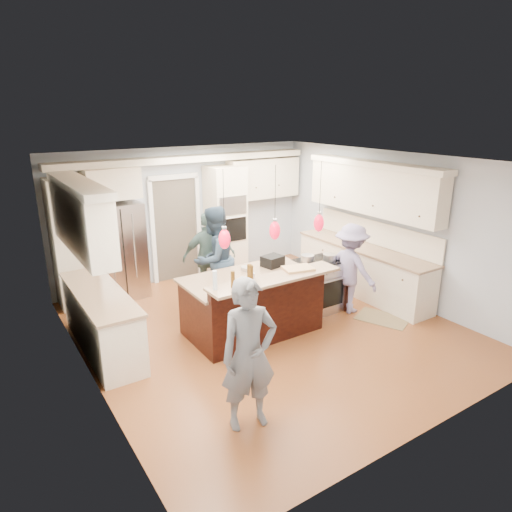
{
  "coord_description": "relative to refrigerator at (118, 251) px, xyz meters",
  "views": [
    {
      "loc": [
        -3.81,
        -5.49,
        3.41
      ],
      "look_at": [
        0.0,
        0.35,
        1.15
      ],
      "focal_mm": 32.0,
      "sensor_mm": 36.0,
      "label": 1
    }
  ],
  "objects": [
    {
      "name": "kitchen_island",
      "position": [
        1.3,
        -2.57,
        -0.41
      ],
      "size": [
        2.1,
        1.46,
        1.12
      ],
      "color": "black",
      "rests_on": "ground"
    },
    {
      "name": "floor_rug",
      "position": [
        3.4,
        -3.4,
        -0.89
      ],
      "size": [
        0.86,
        1.0,
        0.01
      ],
      "primitive_type": "cube",
      "rotation": [
        0.0,
        0.0,
        0.42
      ],
      "color": "olive",
      "rests_on": "ground"
    },
    {
      "name": "person_far_left",
      "position": [
        1.23,
        -1.46,
        0.02
      ],
      "size": [
        1.09,
        0.98,
        1.85
      ],
      "primitive_type": "imported",
      "rotation": [
        0.0,
        0.0,
        3.51
      ],
      "color": "#27394C",
      "rests_on": "ground"
    },
    {
      "name": "water_bottle",
      "position": [
        0.35,
        -3.13,
        0.35
      ],
      "size": [
        0.08,
        0.08,
        0.27
      ],
      "primitive_type": "cylinder",
      "rotation": [
        0.0,
        0.0,
        -0.38
      ],
      "color": "silver",
      "rests_on": "kitchen_island"
    },
    {
      "name": "back_upper_cabinets",
      "position": [
        0.8,
        0.12,
        0.77
      ],
      "size": [
        5.3,
        0.61,
        2.54
      ],
      "color": "beige",
      "rests_on": "ground"
    },
    {
      "name": "beer_bottle_a",
      "position": [
        0.87,
        -3.2,
        0.35
      ],
      "size": [
        0.07,
        0.07,
        0.26
      ],
      "primitive_type": "cylinder",
      "rotation": [
        0.0,
        0.0,
        -0.08
      ],
      "color": "#472D0C",
      "rests_on": "kitchen_island"
    },
    {
      "name": "left_cabinets",
      "position": [
        -0.89,
        -1.84,
        0.16
      ],
      "size": [
        0.64,
        2.3,
        2.51
      ],
      "color": "beige",
      "rests_on": "ground"
    },
    {
      "name": "pot_small",
      "position": [
        2.86,
        -2.59,
        0.08
      ],
      "size": [
        0.22,
        0.22,
        0.11
      ],
      "primitive_type": "cylinder",
      "color": "#B7B7BC",
      "rests_on": "island_range"
    },
    {
      "name": "drink_can",
      "position": [
        0.94,
        -3.14,
        0.28
      ],
      "size": [
        0.08,
        0.08,
        0.12
      ],
      "primitive_type": "cylinder",
      "rotation": [
        0.0,
        0.0,
        -0.21
      ],
      "color": "#B7B7BC",
      "rests_on": "kitchen_island"
    },
    {
      "name": "person_range_side",
      "position": [
        3.15,
        -2.83,
        -0.11
      ],
      "size": [
        0.72,
        1.09,
        1.57
      ],
      "primitive_type": "imported",
      "rotation": [
        0.0,
        0.0,
        1.71
      ],
      "color": "gray",
      "rests_on": "ground"
    },
    {
      "name": "oven_column",
      "position": [
        2.3,
        0.03,
        0.25
      ],
      "size": [
        0.72,
        0.69,
        2.3
      ],
      "color": "beige",
      "rests_on": "ground"
    },
    {
      "name": "pendant_lights",
      "position": [
        1.3,
        -3.15,
        0.9
      ],
      "size": [
        1.75,
        0.15,
        1.03
      ],
      "color": "black",
      "rests_on": "ground"
    },
    {
      "name": "person_far_right",
      "position": [
        1.35,
        -1.04,
        -0.07
      ],
      "size": [
        1.05,
        0.67,
        1.66
      ],
      "primitive_type": "imported",
      "rotation": [
        0.0,
        0.0,
        2.84
      ],
      "color": "#4B6965",
      "rests_on": "ground"
    },
    {
      "name": "cutting_board",
      "position": [
        1.77,
        -3.11,
        0.24
      ],
      "size": [
        0.49,
        0.4,
        0.03
      ],
      "primitive_type": "cube",
      "rotation": [
        0.0,
        0.0,
        -0.24
      ],
      "color": "tan",
      "rests_on": "kitchen_island"
    },
    {
      "name": "pot_large",
      "position": [
        2.48,
        -2.47,
        0.09
      ],
      "size": [
        0.22,
        0.22,
        0.13
      ],
      "primitive_type": "cylinder",
      "color": "#B7B7BC",
      "rests_on": "island_range"
    },
    {
      "name": "refrigerator",
      "position": [
        0.0,
        0.0,
        0.0
      ],
      "size": [
        0.9,
        0.7,
        1.8
      ],
      "primitive_type": "cube",
      "color": "#B7B7BC",
      "rests_on": "ground"
    },
    {
      "name": "beer_bottle_c",
      "position": [
        0.86,
        -3.18,
        0.35
      ],
      "size": [
        0.07,
        0.07,
        0.27
      ],
      "primitive_type": "cylinder",
      "rotation": [
        0.0,
        0.0,
        -0.08
      ],
      "color": "#472D0C",
      "rests_on": "kitchen_island"
    },
    {
      "name": "person_bar_end",
      "position": [
        0.06,
        -4.44,
        -0.03
      ],
      "size": [
        0.71,
        0.54,
        1.75
      ],
      "primitive_type": "imported",
      "rotation": [
        0.0,
        0.0,
        -0.2
      ],
      "color": "slate",
      "rests_on": "ground"
    },
    {
      "name": "right_counter_run",
      "position": [
        3.99,
        -2.34,
        0.16
      ],
      "size": [
        0.64,
        3.1,
        2.51
      ],
      "color": "beige",
      "rests_on": "ground"
    },
    {
      "name": "island_range",
      "position": [
        2.71,
        -2.49,
        -0.44
      ],
      "size": [
        0.82,
        0.71,
        0.92
      ],
      "color": "#B7B7BC",
      "rests_on": "ground"
    },
    {
      "name": "ground_plane",
      "position": [
        1.55,
        -2.64,
        -0.9
      ],
      "size": [
        6.0,
        6.0,
        0.0
      ],
      "primitive_type": "plane",
      "color": "#975329",
      "rests_on": "ground"
    },
    {
      "name": "room_shell",
      "position": [
        1.55,
        -2.64,
        0.92
      ],
      "size": [
        5.54,
        6.04,
        2.72
      ],
      "color": "#B2BCC6",
      "rests_on": "ground"
    },
    {
      "name": "beer_bottle_b",
      "position": [
        0.59,
        -3.19,
        0.34
      ],
      "size": [
        0.08,
        0.08,
        0.23
      ],
      "primitive_type": "cylinder",
      "rotation": [
        0.0,
        0.0,
        -0.43
      ],
      "color": "#472D0C",
      "rests_on": "kitchen_island"
    }
  ]
}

